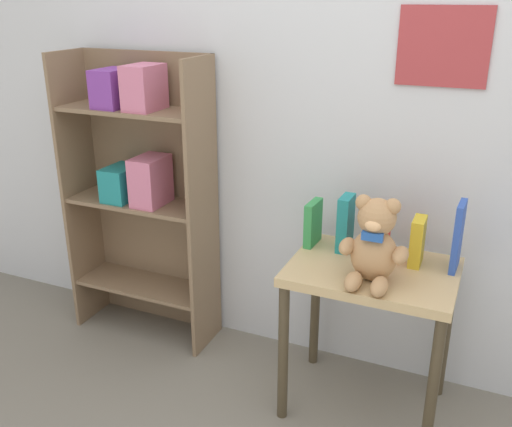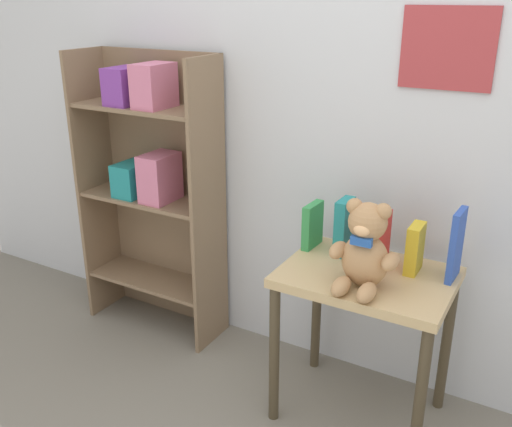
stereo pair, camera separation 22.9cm
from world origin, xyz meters
name	(u,v)px [view 2 (the right image)]	position (x,y,z in m)	size (l,w,h in m)	color
wall_back	(372,83)	(0.00, 1.31, 1.25)	(4.80, 0.07, 2.50)	silver
bookshelf_side	(153,177)	(-0.98, 1.16, 0.76)	(0.69, 0.26, 1.34)	#7F664C
display_table	(365,298)	(0.14, 0.99, 0.52)	(0.61, 0.45, 0.62)	tan
teddy_bear	(365,249)	(0.16, 0.89, 0.76)	(0.24, 0.22, 0.31)	tan
book_standing_green	(312,225)	(-0.13, 1.11, 0.71)	(0.03, 0.12, 0.18)	#33934C
book_standing_teal	(345,227)	(0.00, 1.11, 0.73)	(0.04, 0.11, 0.22)	teal
book_standing_red	(379,239)	(0.14, 1.10, 0.72)	(0.04, 0.15, 0.19)	red
book_standing_yellow	(415,249)	(0.28, 1.09, 0.71)	(0.04, 0.11, 0.18)	gold
book_standing_blue	(456,245)	(0.42, 1.10, 0.75)	(0.02, 0.12, 0.26)	#2D51B7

